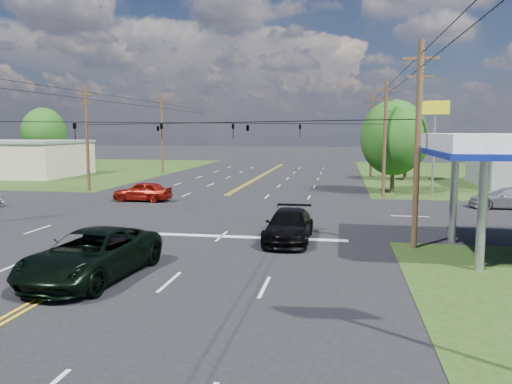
% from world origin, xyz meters
% --- Properties ---
extents(ground, '(280.00, 280.00, 0.00)m').
position_xyz_m(ground, '(0.00, 12.00, 0.00)').
color(ground, black).
rests_on(ground, ground).
extents(grass_nw, '(46.00, 48.00, 0.03)m').
position_xyz_m(grass_nw, '(-35.00, 44.00, 0.00)').
color(grass_nw, '#203A12').
rests_on(grass_nw, ground).
extents(stop_bar, '(10.00, 0.50, 0.02)m').
position_xyz_m(stop_bar, '(5.00, 4.00, 0.00)').
color(stop_bar, silver).
rests_on(stop_bar, ground).
extents(retail_nw, '(16.00, 11.00, 4.00)m').
position_xyz_m(retail_nw, '(-30.00, 34.00, 2.00)').
color(retail_nw, beige).
rests_on(retail_nw, ground).
extents(pole_se, '(1.60, 0.28, 9.50)m').
position_xyz_m(pole_se, '(13.00, 3.00, 4.92)').
color(pole_se, '#442C1D').
rests_on(pole_se, ground).
extents(pole_nw, '(1.60, 0.28, 9.50)m').
position_xyz_m(pole_nw, '(-13.00, 21.00, 4.92)').
color(pole_nw, '#442C1D').
rests_on(pole_nw, ground).
extents(pole_ne, '(1.60, 0.28, 9.50)m').
position_xyz_m(pole_ne, '(13.00, 21.00, 4.92)').
color(pole_ne, '#442C1D').
rests_on(pole_ne, ground).
extents(pole_left_far, '(1.60, 0.28, 10.00)m').
position_xyz_m(pole_left_far, '(-13.00, 40.00, 5.17)').
color(pole_left_far, '#442C1D').
rests_on(pole_left_far, ground).
extents(pole_right_far, '(1.60, 0.28, 10.00)m').
position_xyz_m(pole_right_far, '(13.00, 40.00, 5.17)').
color(pole_right_far, '#442C1D').
rests_on(pole_right_far, ground).
extents(span_wire_signals, '(26.00, 18.00, 1.13)m').
position_xyz_m(span_wire_signals, '(0.00, 12.00, 6.00)').
color(span_wire_signals, black).
rests_on(span_wire_signals, ground).
extents(power_lines, '(26.04, 100.00, 0.64)m').
position_xyz_m(power_lines, '(0.00, 10.00, 8.60)').
color(power_lines, black).
rests_on(power_lines, ground).
extents(tree_right_a, '(5.70, 5.70, 8.18)m').
position_xyz_m(tree_right_a, '(14.00, 24.00, 4.87)').
color(tree_right_a, '#442C1D').
rests_on(tree_right_a, ground).
extents(tree_right_b, '(4.94, 4.94, 7.09)m').
position_xyz_m(tree_right_b, '(16.50, 36.00, 4.22)').
color(tree_right_b, '#442C1D').
rests_on(tree_right_b, ground).
extents(tree_far_l, '(6.08, 6.08, 8.72)m').
position_xyz_m(tree_far_l, '(-32.00, 44.00, 5.19)').
color(tree_far_l, '#442C1D').
rests_on(tree_far_l, ground).
extents(pickup_dkgreen, '(3.60, 6.76, 1.81)m').
position_xyz_m(pickup_dkgreen, '(0.50, -4.02, 0.90)').
color(pickup_dkgreen, black).
rests_on(pickup_dkgreen, ground).
extents(suv_black, '(2.23, 5.40, 1.56)m').
position_xyz_m(suv_black, '(7.08, 3.50, 0.78)').
color(suv_black, black).
rests_on(suv_black, ground).
extents(sedan_red, '(4.53, 1.86, 1.54)m').
position_xyz_m(sedan_red, '(-5.70, 15.74, 0.77)').
color(sedan_red, maroon).
rests_on(sedan_red, ground).
extents(sedan_far, '(5.23, 2.26, 1.50)m').
position_xyz_m(sedan_far, '(21.25, 16.64, 0.75)').
color(sedan_far, '#A8A7AC').
rests_on(sedan_far, ground).
extents(polesign_ne, '(2.15, 0.93, 7.94)m').
position_xyz_m(polesign_ne, '(17.00, 22.00, 6.17)').
color(polesign_ne, '#A5A5AA').
rests_on(polesign_ne, ground).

